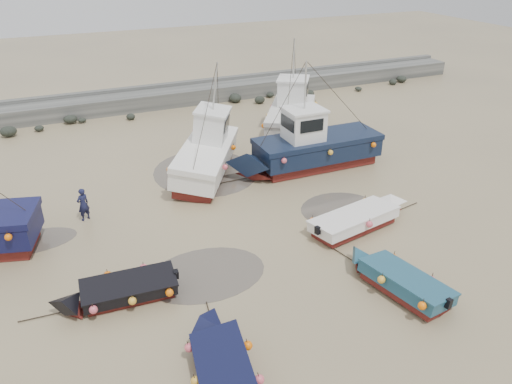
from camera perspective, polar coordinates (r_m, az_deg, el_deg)
ground at (r=21.52m, az=-1.40°, el=-6.98°), size 120.00×120.00×0.00m
seawall at (r=40.73m, az=-13.51°, el=10.06°), size 60.00×4.92×1.50m
puddle_a at (r=20.39m, az=-5.72°, el=-9.29°), size 4.87×4.87×0.01m
puddle_b at (r=25.15m, az=9.64°, el=-1.95°), size 4.06×4.06×0.01m
puddle_c at (r=24.39m, az=-24.38°, el=-5.21°), size 3.97×3.97×0.01m
puddle_d at (r=28.90m, az=-5.83°, el=2.31°), size 5.89×5.89×0.01m
dinghy_1 at (r=15.98m, az=-3.48°, el=-19.01°), size 2.39×5.82×1.43m
dinghy_2 at (r=19.91m, az=15.81°, el=-9.39°), size 2.45×5.75×1.43m
dinghy_3 at (r=23.53m, az=11.85°, el=-2.85°), size 6.66×2.66×1.43m
dinghy_4 at (r=19.33m, az=-15.41°, el=-10.56°), size 5.74×1.98×1.43m
cabin_boat_1 at (r=28.47m, az=-5.80°, el=4.84°), size 6.31×9.41×6.22m
cabin_boat_2 at (r=28.91m, az=5.98°, el=5.16°), size 10.49×3.18×6.22m
cabin_boat_3 at (r=34.76m, az=4.16°, el=9.10°), size 6.61×8.89×6.22m
person at (r=25.27m, az=-18.87°, el=-3.00°), size 0.71×0.62×1.65m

